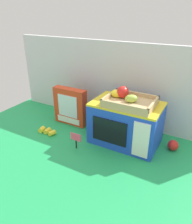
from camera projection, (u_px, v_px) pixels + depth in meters
name	position (u px, v px, depth m)	size (l,w,h in m)	color
ground_plane	(101.00, 133.00, 1.43)	(1.70, 1.70, 0.00)	#219E54
display_back_panel	(116.00, 84.00, 1.47)	(1.61, 0.03, 0.56)	silver
toy_microwave	(126.00, 123.00, 1.29)	(0.40, 0.26, 0.26)	blue
food_groups_crate	(128.00, 100.00, 1.21)	(0.27, 0.21, 0.09)	tan
cookie_set_box	(70.00, 106.00, 1.50)	(0.24, 0.06, 0.26)	red
price_sign	(76.00, 139.00, 1.25)	(0.07, 0.01, 0.10)	black
loose_toy_banana	(47.00, 131.00, 1.42)	(0.13, 0.06, 0.03)	yellow
loose_toy_apple	(173.00, 145.00, 1.25)	(0.06, 0.06, 0.06)	red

